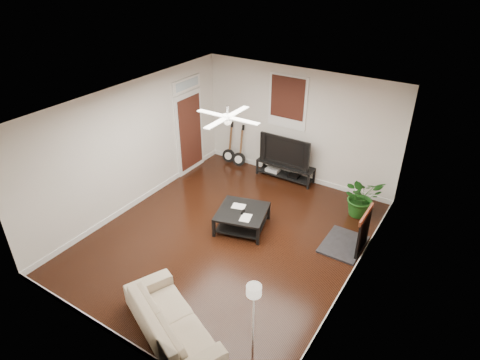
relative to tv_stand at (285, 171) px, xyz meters
The scene contains 14 objects.
room 3.03m from the tv_stand, 86.67° to the right, with size 5.01×6.01×2.81m.
brick_accent 3.41m from the tv_stand, 33.89° to the right, with size 0.02×2.20×2.80m, color brown.
fireplace 2.97m from the tv_stand, 37.00° to the right, with size 0.80×1.10×0.92m, color black.
window_back 1.76m from the tv_stand, 126.04° to the left, with size 1.00×0.06×1.30m, color black.
door_left 2.67m from the tv_stand, 159.05° to the right, with size 0.08×1.00×2.50m, color white.
tv_stand is the anchor object (origin of this frame).
tv 0.59m from the tv_stand, 90.00° to the left, with size 1.33×0.17×0.76m, color black.
coffee_table 2.36m from the tv_stand, 85.28° to the right, with size 0.98×0.98×0.41m, color black.
sofa 5.31m from the tv_stand, 81.56° to the right, with size 2.00×0.78×0.58m, color #C9AC96.
floor_lamp 5.61m from the tv_stand, 67.56° to the right, with size 0.27×0.27×1.63m, color silver, non-canonical shape.
potted_plant 2.20m from the tv_stand, 14.59° to the right, with size 0.82×0.71×0.91m, color #1C5418.
guitar_left 1.74m from the tv_stand, behind, with size 0.35×0.25×1.14m, color black, non-canonical shape.
guitar_right 1.40m from the tv_stand, behind, with size 0.35×0.25×1.14m, color black, non-canonical shape.
ceiling_fan 3.67m from the tv_stand, 86.67° to the right, with size 1.24×1.24×0.32m, color white, non-canonical shape.
Camera 1 is at (3.79, -5.56, 5.20)m, focal length 30.89 mm.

